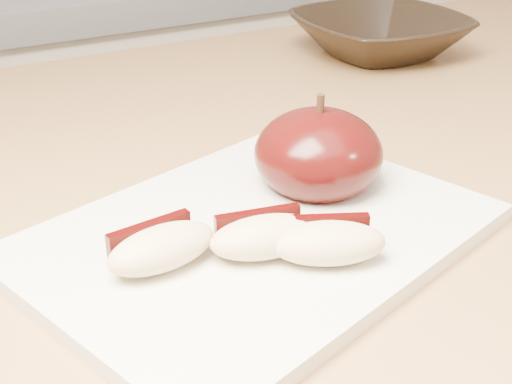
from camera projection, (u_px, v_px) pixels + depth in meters
cutting_board at (256, 236)px, 0.44m from camera, size 0.32×0.27×0.01m
apple_half at (318, 154)px, 0.48m from camera, size 0.10×0.10×0.07m
apple_wedge_a at (160, 247)px, 0.40m from camera, size 0.07×0.04×0.02m
apple_wedge_b at (264, 236)px, 0.41m from camera, size 0.07×0.04×0.02m
apple_wedge_c at (328, 242)px, 0.40m from camera, size 0.07×0.06×0.02m
bowl at (379, 35)px, 0.80m from camera, size 0.19×0.19×0.04m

